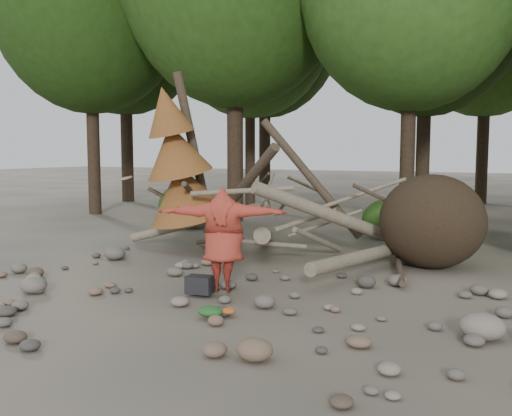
% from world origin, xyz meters
% --- Properties ---
extents(ground, '(120.00, 120.00, 0.00)m').
position_xyz_m(ground, '(0.00, 0.00, 0.00)').
color(ground, '#514C44').
rests_on(ground, ground).
extents(deadfall_pile, '(8.55, 5.24, 3.30)m').
position_xyz_m(deadfall_pile, '(2.02, 4.24, 0.95)').
color(deadfall_pile, '#332619').
rests_on(deadfall_pile, ground).
extents(dead_conifer, '(2.06, 2.16, 4.35)m').
position_xyz_m(dead_conifer, '(-3.12, 3.37, 2.11)').
color(dead_conifer, '#4C3F30').
rests_on(dead_conifer, ground).
extents(bush_left, '(1.80, 1.80, 1.44)m').
position_xyz_m(bush_left, '(-5.50, 7.20, 0.72)').
color(bush_left, '#234512').
rests_on(bush_left, ground).
extents(bush_mid, '(1.40, 1.40, 1.12)m').
position_xyz_m(bush_mid, '(0.80, 7.80, 0.56)').
color(bush_mid, '#2E5719').
rests_on(bush_mid, ground).
extents(frisbee_thrower, '(3.47, 1.24, 1.93)m').
position_xyz_m(frisbee_thrower, '(-0.11, 0.28, 0.96)').
color(frisbee_thrower, '#A73425').
rests_on(frisbee_thrower, ground).
extents(backpack, '(0.48, 0.35, 0.29)m').
position_xyz_m(backpack, '(-0.46, 0.09, 0.15)').
color(backpack, black).
rests_on(backpack, ground).
extents(cloth_green, '(0.40, 0.33, 0.15)m').
position_xyz_m(cloth_green, '(0.39, -0.96, 0.07)').
color(cloth_green, '#255D26').
rests_on(cloth_green, ground).
extents(cloth_orange, '(0.27, 0.22, 0.10)m').
position_xyz_m(cloth_orange, '(0.55, -0.76, 0.05)').
color(cloth_orange, '#BE5A20').
rests_on(cloth_orange, ground).
extents(boulder_front_left, '(0.48, 0.43, 0.29)m').
position_xyz_m(boulder_front_left, '(-3.15, -1.03, 0.14)').
color(boulder_front_left, slate).
rests_on(boulder_front_left, ground).
extents(boulder_front_right, '(0.45, 0.40, 0.27)m').
position_xyz_m(boulder_front_right, '(1.72, -2.13, 0.13)').
color(boulder_front_right, '#785F4B').
rests_on(boulder_front_right, ground).
extents(boulder_mid_right, '(0.59, 0.53, 0.35)m').
position_xyz_m(boulder_mid_right, '(4.03, -0.11, 0.18)').
color(boulder_mid_right, gray).
rests_on(boulder_mid_right, ground).
extents(boulder_mid_left, '(0.51, 0.46, 0.31)m').
position_xyz_m(boulder_mid_left, '(-3.95, 1.97, 0.15)').
color(boulder_mid_left, '#676056').
rests_on(boulder_mid_left, ground).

